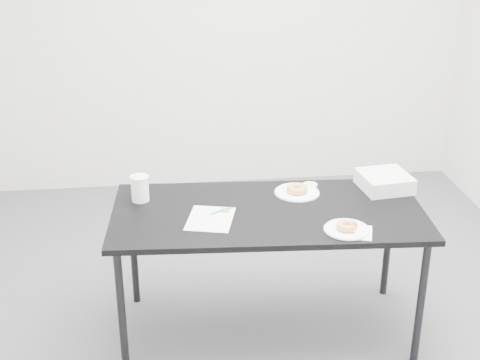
{
  "coord_description": "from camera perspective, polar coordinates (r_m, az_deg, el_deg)",
  "views": [
    {
      "loc": [
        -0.44,
        -3.29,
        2.32
      ],
      "look_at": [
        -0.06,
        0.02,
        0.87
      ],
      "focal_mm": 50.0,
      "sensor_mm": 36.0,
      "label": 1
    }
  ],
  "objects": [
    {
      "name": "plate_near",
      "position": [
        3.38,
        9.1,
        -4.19
      ],
      "size": [
        0.23,
        0.23,
        0.01
      ],
      "primitive_type": "cylinder",
      "color": "white",
      "rests_on": "napkin"
    },
    {
      "name": "donut_far",
      "position": [
        3.75,
        4.89,
        -0.75
      ],
      "size": [
        0.13,
        0.13,
        0.04
      ],
      "primitive_type": "torus",
      "rotation": [
        0.0,
        0.0,
        -0.11
      ],
      "color": "#BC873B",
      "rests_on": "plate_far"
    },
    {
      "name": "plate_far",
      "position": [
        3.76,
        4.88,
        -1.07
      ],
      "size": [
        0.25,
        0.25,
        0.01
      ],
      "primitive_type": "cylinder",
      "color": "white",
      "rests_on": "table"
    },
    {
      "name": "cup_lid",
      "position": [
        3.86,
        6.0,
        -0.42
      ],
      "size": [
        0.08,
        0.08,
        0.01
      ],
      "primitive_type": "cylinder",
      "color": "white",
      "rests_on": "table"
    },
    {
      "name": "table",
      "position": [
        3.58,
        2.41,
        -3.43
      ],
      "size": [
        1.7,
        0.87,
        0.76
      ],
      "rotation": [
        0.0,
        0.0,
        -0.06
      ],
      "color": "black",
      "rests_on": "floor"
    },
    {
      "name": "floor",
      "position": [
        4.05,
        0.83,
        -11.41
      ],
      "size": [
        4.0,
        4.0,
        0.0
      ],
      "primitive_type": "plane",
      "color": "#525257",
      "rests_on": "ground"
    },
    {
      "name": "logo_patch",
      "position": [
        3.54,
        -1.27,
        -2.6
      ],
      "size": [
        0.06,
        0.06,
        0.0
      ],
      "primitive_type": "cube",
      "rotation": [
        0.0,
        0.0,
        -0.24
      ],
      "color": "green",
      "rests_on": "scorecard"
    },
    {
      "name": "pen",
      "position": [
        3.53,
        -1.59,
        -2.63
      ],
      "size": [
        0.12,
        0.07,
        0.01
      ],
      "primitive_type": "cylinder",
      "rotation": [
        0.0,
        1.57,
        0.51
      ],
      "color": "#0D9671",
      "rests_on": "scorecard"
    },
    {
      "name": "scorecard",
      "position": [
        3.46,
        -2.54,
        -3.32
      ],
      "size": [
        0.29,
        0.34,
        0.0
      ],
      "primitive_type": "cube",
      "rotation": [
        0.0,
        0.0,
        -0.24
      ],
      "color": "white",
      "rests_on": "table"
    },
    {
      "name": "coffee_cup",
      "position": [
        3.67,
        -8.54,
        -0.7
      ],
      "size": [
        0.1,
        0.1,
        0.14
      ],
      "primitive_type": "cylinder",
      "color": "white",
      "rests_on": "table"
    },
    {
      "name": "bakery_box",
      "position": [
        3.88,
        12.22,
        -0.11
      ],
      "size": [
        0.3,
        0.3,
        0.09
      ],
      "primitive_type": "cube",
      "rotation": [
        0.0,
        0.0,
        0.12
      ],
      "color": "silver",
      "rests_on": "table"
    },
    {
      "name": "donut_near",
      "position": [
        3.37,
        9.12,
        -3.88
      ],
      "size": [
        0.14,
        0.14,
        0.04
      ],
      "primitive_type": "torus",
      "rotation": [
        0.0,
        0.0,
        -0.45
      ],
      "color": "#BC873B",
      "rests_on": "plate_near"
    },
    {
      "name": "napkin",
      "position": [
        3.38,
        9.83,
        -4.39
      ],
      "size": [
        0.2,
        0.2,
        0.0
      ],
      "primitive_type": "cube",
      "rotation": [
        0.0,
        0.0,
        -0.31
      ],
      "color": "white",
      "rests_on": "table"
    },
    {
      "name": "wall_back",
      "position": [
        5.4,
        -1.9,
        13.16
      ],
      "size": [
        4.0,
        0.02,
        2.7
      ],
      "primitive_type": "cube",
      "color": "silver",
      "rests_on": "floor"
    }
  ]
}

